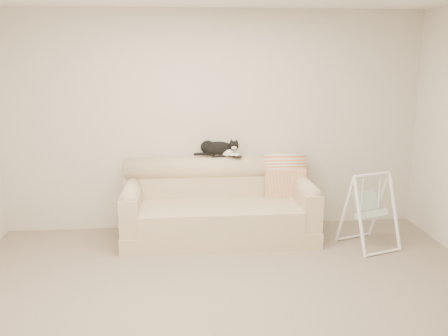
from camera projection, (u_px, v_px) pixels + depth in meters
name	position (u px, v px, depth m)	size (l,w,h in m)	color
ground_plane	(231.00, 302.00, 4.30)	(5.00, 5.00, 0.00)	#786958
room_shell	(232.00, 127.00, 3.96)	(5.04, 4.04, 2.60)	beige
sofa	(219.00, 207.00, 5.79)	(2.20, 0.93, 0.90)	tan
remote_a	(219.00, 156.00, 5.91)	(0.18, 0.07, 0.03)	black
remote_b	(235.00, 156.00, 5.89)	(0.16, 0.15, 0.02)	black
tuxedo_cat	(218.00, 148.00, 5.90)	(0.54, 0.28, 0.21)	black
throw_blanket	(283.00, 170.00, 6.00)	(0.48, 0.38, 0.58)	#D0682F
baby_swing	(369.00, 210.00, 5.48)	(0.66, 0.68, 0.84)	white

